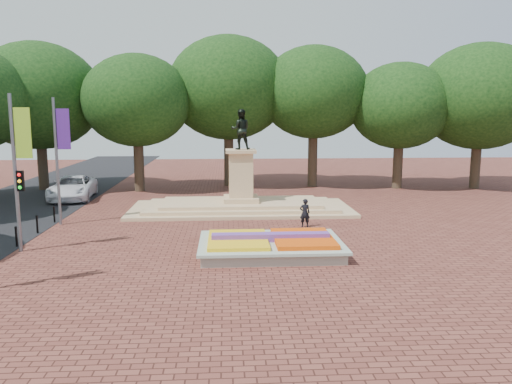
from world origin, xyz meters
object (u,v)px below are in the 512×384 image
(flower_bed, at_px, (271,245))
(van, at_px, (73,188))
(monument, at_px, (241,197))
(pedestrian, at_px, (305,213))

(flower_bed, relative_size, van, 1.04)
(monument, xyz_separation_m, pedestrian, (3.33, -4.97, -0.10))
(monument, bearing_deg, van, 157.30)
(van, height_order, pedestrian, van)
(monument, relative_size, van, 2.32)
(flower_bed, bearing_deg, van, 130.98)
(van, relative_size, pedestrian, 3.85)
(van, bearing_deg, monument, -28.55)
(flower_bed, bearing_deg, monument, 95.87)
(monument, distance_m, pedestrian, 5.98)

